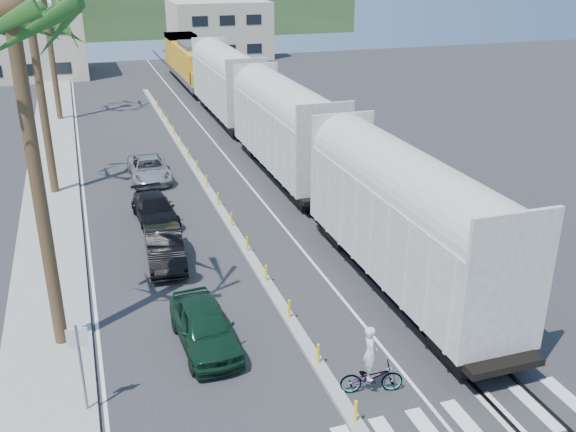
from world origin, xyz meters
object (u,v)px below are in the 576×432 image
object	(u,v)px
street_sign	(80,357)
cyclist	(371,372)
car_second	(165,248)
car_lead	(205,326)

from	to	relation	value
street_sign	cyclist	bearing A→B (deg)	-11.65
street_sign	car_second	distance (m)	9.99
street_sign	car_second	bearing A→B (deg)	68.43
car_second	car_lead	bearing A→B (deg)	-83.84
cyclist	street_sign	bearing A→B (deg)	91.45
street_sign	car_lead	size ratio (longest dim) A/B	0.65
street_sign	cyclist	xyz separation A→B (m)	(8.38, -1.73, -1.23)
car_second	cyclist	size ratio (longest dim) A/B	1.93
car_lead	car_second	distance (m)	6.85
cyclist	car_second	bearing A→B (deg)	36.49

